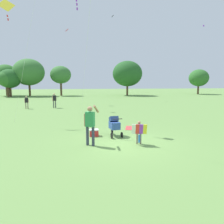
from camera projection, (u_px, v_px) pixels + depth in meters
name	position (u px, v px, depth m)	size (l,w,h in m)	color
ground_plane	(123.00, 144.00, 9.45)	(120.00, 120.00, 0.00)	#668E47
treeline_distant	(73.00, 75.00, 38.16)	(40.95, 6.44, 6.52)	brown
child_with_butterfly_kite	(139.00, 130.00, 9.28)	(0.66, 0.40, 1.03)	#7F705B
person_adult_flyer	(90.00, 122.00, 9.03)	(0.67, 0.51, 1.79)	#33384C
stroller	(114.00, 124.00, 10.63)	(0.63, 1.11, 1.03)	black
kite_orange_delta	(7.00, 10.00, 13.18)	(2.64, 2.01, 7.87)	yellow
distant_kites_cluster	(96.00, 9.00, 26.51)	(26.58, 9.63, 8.33)	pink
person_red_shirt	(54.00, 99.00, 21.46)	(0.39, 0.36, 1.49)	#4C4C51
person_sitting_far	(27.00, 101.00, 20.82)	(0.40, 0.19, 1.26)	#7F705B
picnic_blanket	(135.00, 128.00, 12.47)	(1.15, 1.10, 0.02)	#CC3D3D
cooler_box	(94.00, 133.00, 10.69)	(0.45, 0.33, 0.35)	red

